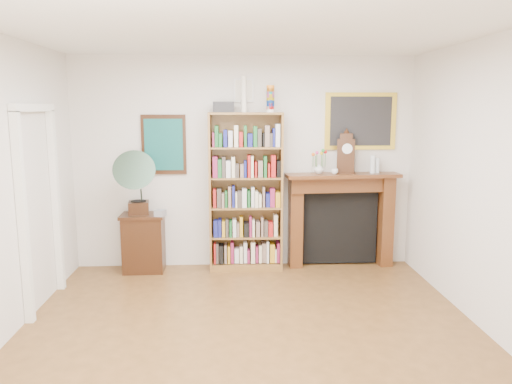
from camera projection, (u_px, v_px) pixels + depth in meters
room at (252, 196)px, 4.18m from camera, size 4.51×5.01×2.81m
door_casing at (39, 191)px, 5.28m from camera, size 0.08×1.02×2.17m
teal_poster at (164, 145)px, 6.53m from camera, size 0.58×0.04×0.78m
small_picture at (244, 90)px, 6.46m from camera, size 0.26×0.04×0.30m
gilt_painting at (361, 121)px, 6.61m from camera, size 0.95×0.04×0.75m
bookshelf at (246, 183)px, 6.50m from camera, size 0.96×0.35×2.38m
side_cabinet at (144, 243)px, 6.53m from camera, size 0.56×0.41×0.77m
fireplace at (341, 211)px, 6.71m from camera, size 1.53×0.46×1.27m
gramophone at (135, 179)px, 6.28m from camera, size 0.60×0.71×0.85m
cd_stack at (160, 213)px, 6.34m from camera, size 0.15×0.15×0.08m
mantel_clock at (346, 154)px, 6.57m from camera, size 0.25×0.18×0.53m
flower_vase at (319, 168)px, 6.56m from camera, size 0.15×0.15×0.13m
teacup at (335, 171)px, 6.50m from camera, size 0.12×0.12×0.07m
bottle_left at (373, 164)px, 6.59m from camera, size 0.07×0.07×0.24m
bottle_right at (377, 165)px, 6.61m from camera, size 0.06×0.06×0.20m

